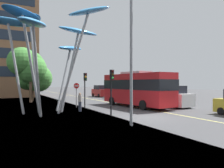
{
  "coord_description": "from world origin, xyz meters",
  "views": [
    {
      "loc": [
        -9.91,
        -13.28,
        2.63
      ],
      "look_at": [
        -0.0,
        5.79,
        2.5
      ],
      "focal_mm": 34.57,
      "sensor_mm": 36.0,
      "label": 1
    }
  ],
  "objects_px": {
    "car_side_street": "(117,93)",
    "red_bus": "(136,88)",
    "leaf_sculpture": "(50,31)",
    "traffic_light_kerb_far": "(85,83)",
    "car_parked_far": "(137,94)",
    "no_entry_sign": "(76,91)",
    "car_far_side": "(100,91)",
    "pedestrian": "(80,102)",
    "traffic_light_kerb_near": "(112,82)",
    "car_parked_mid": "(173,97)",
    "street_lamp": "(136,34)"
  },
  "relations": [
    {
      "from": "traffic_light_kerb_far",
      "to": "red_bus",
      "type": "bearing_deg",
      "value": -13.73
    },
    {
      "from": "car_side_street",
      "to": "no_entry_sign",
      "type": "relative_size",
      "value": 1.55
    },
    {
      "from": "car_parked_far",
      "to": "no_entry_sign",
      "type": "distance_m",
      "value": 9.9
    },
    {
      "from": "car_side_street",
      "to": "no_entry_sign",
      "type": "xyz_separation_m",
      "value": [
        -9.55,
        -8.47,
        0.74
      ]
    },
    {
      "from": "traffic_light_kerb_near",
      "to": "car_far_side",
      "type": "height_order",
      "value": "traffic_light_kerb_near"
    },
    {
      "from": "traffic_light_kerb_far",
      "to": "no_entry_sign",
      "type": "relative_size",
      "value": 1.39
    },
    {
      "from": "car_far_side",
      "to": "red_bus",
      "type": "bearing_deg",
      "value": -101.38
    },
    {
      "from": "traffic_light_kerb_far",
      "to": "no_entry_sign",
      "type": "distance_m",
      "value": 1.56
    },
    {
      "from": "red_bus",
      "to": "car_far_side",
      "type": "xyz_separation_m",
      "value": [
        3.45,
        17.14,
        -1.07
      ]
    },
    {
      "from": "traffic_light_kerb_near",
      "to": "no_entry_sign",
      "type": "height_order",
      "value": "traffic_light_kerb_near"
    },
    {
      "from": "red_bus",
      "to": "car_side_street",
      "type": "distance_m",
      "value": 11.56
    },
    {
      "from": "car_parked_far",
      "to": "pedestrian",
      "type": "bearing_deg",
      "value": -149.95
    },
    {
      "from": "traffic_light_kerb_near",
      "to": "car_parked_mid",
      "type": "relative_size",
      "value": 0.81
    },
    {
      "from": "red_bus",
      "to": "traffic_light_kerb_near",
      "type": "xyz_separation_m",
      "value": [
        -5.11,
        -4.11,
        0.58
      ]
    },
    {
      "from": "traffic_light_kerb_near",
      "to": "no_entry_sign",
      "type": "bearing_deg",
      "value": 97.19
    },
    {
      "from": "traffic_light_kerb_far",
      "to": "traffic_light_kerb_near",
      "type": "bearing_deg",
      "value": -87.21
    },
    {
      "from": "traffic_light_kerb_far",
      "to": "car_far_side",
      "type": "xyz_separation_m",
      "value": [
        8.82,
        15.82,
        -1.61
      ]
    },
    {
      "from": "leaf_sculpture",
      "to": "no_entry_sign",
      "type": "distance_m",
      "value": 7.18
    },
    {
      "from": "no_entry_sign",
      "to": "car_far_side",
      "type": "bearing_deg",
      "value": 57.4
    },
    {
      "from": "leaf_sculpture",
      "to": "no_entry_sign",
      "type": "height_order",
      "value": "leaf_sculpture"
    },
    {
      "from": "car_parked_mid",
      "to": "pedestrian",
      "type": "height_order",
      "value": "car_parked_mid"
    },
    {
      "from": "red_bus",
      "to": "street_lamp",
      "type": "bearing_deg",
      "value": -123.7
    },
    {
      "from": "car_parked_far",
      "to": "red_bus",
      "type": "bearing_deg",
      "value": -125.0
    },
    {
      "from": "leaf_sculpture",
      "to": "street_lamp",
      "type": "xyz_separation_m",
      "value": [
        3.64,
        -7.56,
        -1.4
      ]
    },
    {
      "from": "traffic_light_kerb_near",
      "to": "street_lamp",
      "type": "height_order",
      "value": "street_lamp"
    },
    {
      "from": "red_bus",
      "to": "car_side_street",
      "type": "height_order",
      "value": "red_bus"
    },
    {
      "from": "traffic_light_kerb_near",
      "to": "no_entry_sign",
      "type": "xyz_separation_m",
      "value": [
        -0.83,
        6.57,
        -0.93
      ]
    },
    {
      "from": "car_parked_mid",
      "to": "car_parked_far",
      "type": "relative_size",
      "value": 1.01
    },
    {
      "from": "no_entry_sign",
      "to": "traffic_light_kerb_near",
      "type": "bearing_deg",
      "value": -82.81
    },
    {
      "from": "car_parked_mid",
      "to": "traffic_light_kerb_far",
      "type": "bearing_deg",
      "value": 159.36
    },
    {
      "from": "traffic_light_kerb_near",
      "to": "street_lamp",
      "type": "relative_size",
      "value": 0.41
    },
    {
      "from": "car_far_side",
      "to": "pedestrian",
      "type": "distance_m",
      "value": 20.62
    },
    {
      "from": "car_side_street",
      "to": "pedestrian",
      "type": "xyz_separation_m",
      "value": [
        -10.28,
        -11.75,
        -0.13
      ]
    },
    {
      "from": "red_bus",
      "to": "car_far_side",
      "type": "relative_size",
      "value": 2.27
    },
    {
      "from": "leaf_sculpture",
      "to": "traffic_light_kerb_far",
      "type": "height_order",
      "value": "leaf_sculpture"
    },
    {
      "from": "pedestrian",
      "to": "car_parked_mid",
      "type": "bearing_deg",
      "value": -6.59
    },
    {
      "from": "street_lamp",
      "to": "traffic_light_kerb_far",
      "type": "bearing_deg",
      "value": 88.21
    },
    {
      "from": "red_bus",
      "to": "traffic_light_kerb_near",
      "type": "distance_m",
      "value": 6.58
    },
    {
      "from": "red_bus",
      "to": "traffic_light_kerb_far",
      "type": "relative_size",
      "value": 2.72
    },
    {
      "from": "car_parked_mid",
      "to": "no_entry_sign",
      "type": "distance_m",
      "value": 10.36
    },
    {
      "from": "car_far_side",
      "to": "no_entry_sign",
      "type": "distance_m",
      "value": 17.44
    },
    {
      "from": "car_side_street",
      "to": "no_entry_sign",
      "type": "height_order",
      "value": "no_entry_sign"
    },
    {
      "from": "street_lamp",
      "to": "pedestrian",
      "type": "xyz_separation_m",
      "value": [
        -0.99,
        7.69,
        -4.8
      ]
    },
    {
      "from": "car_side_street",
      "to": "red_bus",
      "type": "bearing_deg",
      "value": -108.29
    },
    {
      "from": "car_parked_mid",
      "to": "pedestrian",
      "type": "bearing_deg",
      "value": 173.41
    },
    {
      "from": "leaf_sculpture",
      "to": "traffic_light_kerb_far",
      "type": "bearing_deg",
      "value": 29.88
    },
    {
      "from": "leaf_sculpture",
      "to": "car_parked_far",
      "type": "relative_size",
      "value": 2.35
    },
    {
      "from": "red_bus",
      "to": "car_parked_far",
      "type": "height_order",
      "value": "red_bus"
    },
    {
      "from": "leaf_sculpture",
      "to": "car_far_side",
      "type": "height_order",
      "value": "leaf_sculpture"
    },
    {
      "from": "traffic_light_kerb_near",
      "to": "street_lamp",
      "type": "distance_m",
      "value": 5.36
    }
  ]
}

